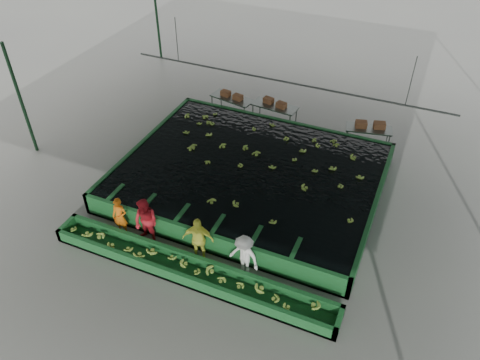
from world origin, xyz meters
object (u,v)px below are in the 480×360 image
at_px(box_stack_right, 370,127).
at_px(box_stack_mid, 275,105).
at_px(worker_a, 120,217).
at_px(flotation_tank, 250,176).
at_px(packing_table_left, 232,106).
at_px(worker_c, 198,239).
at_px(box_stack_left, 232,98).
at_px(sorting_trough, 190,270).
at_px(worker_b, 146,222).
at_px(worker_d, 244,256).
at_px(packing_table_mid, 274,114).
at_px(packing_table_right, 367,137).

bearing_deg(box_stack_right, box_stack_mid, 179.21).
distance_m(worker_a, box_stack_mid, 9.49).
height_order(flotation_tank, packing_table_left, packing_table_left).
height_order(worker_c, box_stack_left, worker_c).
relative_size(flotation_tank, worker_a, 6.54).
bearing_deg(packing_table_left, sorting_trough, -73.46).
distance_m(worker_b, box_stack_mid, 9.27).
height_order(worker_c, worker_d, worker_c).
xyz_separation_m(worker_b, box_stack_right, (5.80, 9.12, -0.01)).
relative_size(box_stack_mid, box_stack_right, 0.92).
bearing_deg(box_stack_left, packing_table_mid, 2.56).
distance_m(sorting_trough, packing_table_left, 10.30).
relative_size(packing_table_mid, box_stack_right, 1.66).
xyz_separation_m(sorting_trough, packing_table_left, (-2.93, 9.87, 0.24)).
height_order(sorting_trough, packing_table_mid, packing_table_mid).
height_order(worker_b, box_stack_mid, worker_b).
distance_m(worker_b, packing_table_left, 9.12).
bearing_deg(worker_a, packing_table_left, 82.33).
height_order(flotation_tank, worker_c, worker_c).
distance_m(sorting_trough, box_stack_left, 10.31).
relative_size(worker_d, packing_table_right, 0.82).
bearing_deg(box_stack_left, box_stack_mid, 3.48).
relative_size(worker_c, box_stack_right, 1.38).
height_order(worker_b, worker_c, worker_b).
bearing_deg(box_stack_left, packing_table_left, 48.63).
xyz_separation_m(packing_table_left, packing_table_right, (6.65, -0.03, -0.03)).
relative_size(flotation_tank, packing_table_right, 5.00).
relative_size(flotation_tank, packing_table_left, 4.69).
bearing_deg(sorting_trough, worker_c, 95.08).
distance_m(packing_table_right, box_stack_right, 0.46).
height_order(packing_table_mid, packing_table_right, packing_table_mid).
bearing_deg(worker_d, worker_a, -170.22).
bearing_deg(worker_a, worker_c, -6.21).
distance_m(flotation_tank, packing_table_left, 5.60).
height_order(flotation_tank, sorting_trough, flotation_tank).
relative_size(packing_table_mid, box_stack_mid, 1.82).
xyz_separation_m(box_stack_left, box_stack_mid, (2.17, 0.13, 0.01)).
distance_m(worker_d, packing_table_mid, 9.45).
relative_size(flotation_tank, sorting_trough, 1.00).
distance_m(packing_table_right, box_stack_left, 6.69).
relative_size(sorting_trough, worker_b, 5.40).
distance_m(sorting_trough, worker_a, 3.30).
xyz_separation_m(worker_a, packing_table_right, (6.88, 9.04, -0.31)).
bearing_deg(box_stack_left, worker_a, -91.36).
distance_m(flotation_tank, box_stack_left, 5.61).
relative_size(flotation_tank, worker_b, 5.40).
distance_m(worker_d, box_stack_right, 9.37).
bearing_deg(worker_a, sorting_trough, -20.41).
xyz_separation_m(flotation_tank, box_stack_mid, (-0.77, 4.88, 0.53)).
distance_m(flotation_tank, box_stack_right, 6.12).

